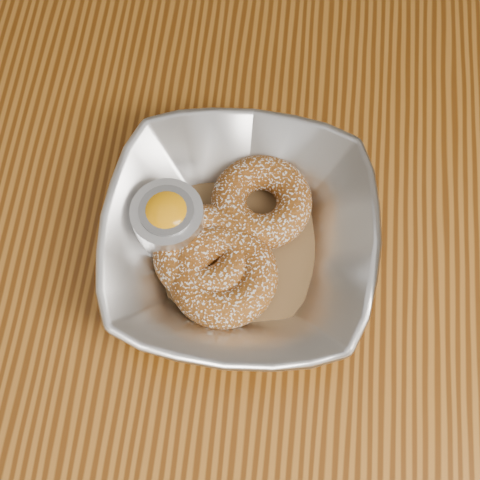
# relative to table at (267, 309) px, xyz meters

# --- Properties ---
(ground_plane) EXTENTS (4.00, 4.00, 0.00)m
(ground_plane) POSITION_rel_table_xyz_m (0.00, 0.00, -0.65)
(ground_plane) COLOR #565659
(ground_plane) RESTS_ON ground
(table) EXTENTS (1.20, 0.80, 0.75)m
(table) POSITION_rel_table_xyz_m (0.00, 0.00, 0.00)
(table) COLOR brown
(table) RESTS_ON ground_plane
(serving_bowl) EXTENTS (0.23, 0.23, 0.06)m
(serving_bowl) POSITION_rel_table_xyz_m (-0.03, 0.02, 0.13)
(serving_bowl) COLOR silver
(serving_bowl) RESTS_ON table
(parchment) EXTENTS (0.20, 0.20, 0.00)m
(parchment) POSITION_rel_table_xyz_m (-0.03, 0.02, 0.11)
(parchment) COLOR brown
(parchment) RESTS_ON table
(donut_back) EXTENTS (0.10, 0.10, 0.03)m
(donut_back) POSITION_rel_table_xyz_m (-0.02, 0.06, 0.12)
(donut_back) COLOR brown
(donut_back) RESTS_ON parchment
(donut_front) EXTENTS (0.10, 0.10, 0.03)m
(donut_front) POSITION_rel_table_xyz_m (-0.04, -0.01, 0.13)
(donut_front) COLOR brown
(donut_front) RESTS_ON parchment
(donut_extra) EXTENTS (0.10, 0.10, 0.03)m
(donut_extra) POSITION_rel_table_xyz_m (-0.06, 0.01, 0.12)
(donut_extra) COLOR brown
(donut_extra) RESTS_ON parchment
(ramekin) EXTENTS (0.06, 0.06, 0.05)m
(ramekin) POSITION_rel_table_xyz_m (-0.09, 0.03, 0.13)
(ramekin) COLOR silver
(ramekin) RESTS_ON table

